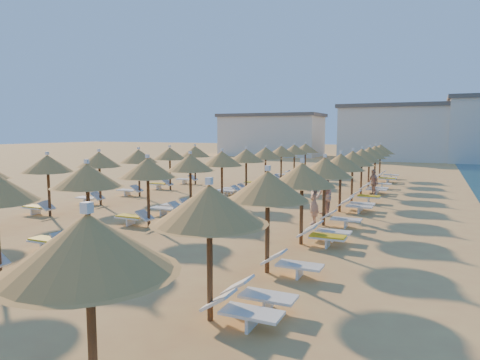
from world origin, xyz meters
The scene contains 9 objects.
ground centered at (0.00, 0.00, 0.00)m, with size 220.00×220.00×0.00m, color tan.
hotel_blocks centered at (2.72, 45.23, 3.70)m, with size 47.88×11.86×8.10m.
parasol_row_east centered at (3.74, 2.67, 2.30)m, with size 2.34×37.55×2.88m.
parasol_row_west centered at (-2.46, 2.67, 2.30)m, with size 2.34×37.55×2.88m.
parasol_row_inland centered at (-7.84, 1.06, 2.30)m, with size 2.34×21.54×2.88m.
loungers centered at (-0.88, 2.22, 0.34)m, with size 14.56×35.78×0.66m.
beachgoer_a centered at (3.31, 1.13, 0.88)m, with size 0.64×0.42×1.76m, color tan.
beachgoer_b centered at (3.31, 2.99, 0.89)m, with size 0.87×0.68×1.79m, color tan.
beachgoer_c centered at (4.53, 10.08, 0.79)m, with size 0.92×0.38×1.58m, color tan.
Camera 1 is at (7.67, -15.75, 3.76)m, focal length 32.00 mm.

